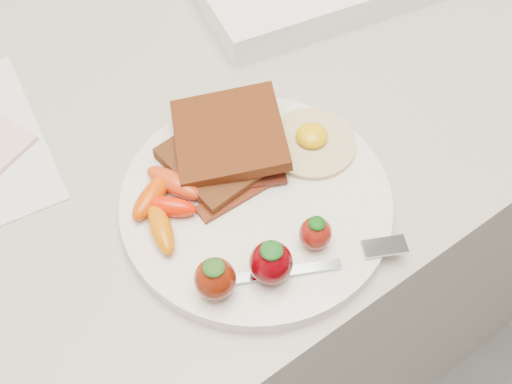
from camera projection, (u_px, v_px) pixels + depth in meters
counter at (201, 293)px, 1.09m from camera, size 2.00×0.60×0.90m
plate at (256, 203)px, 0.64m from camera, size 0.27×0.27×0.02m
toast_lower at (220, 157)px, 0.65m from camera, size 0.11×0.11×0.01m
toast_upper at (229, 135)px, 0.65m from camera, size 0.15×0.15×0.03m
fried_egg at (312, 141)px, 0.67m from camera, size 0.12×0.12×0.02m
bacon_strips at (237, 184)px, 0.64m from camera, size 0.10×0.06×0.01m
baby_carrots at (164, 202)px, 0.62m from camera, size 0.08×0.10×0.02m
strawberries at (260, 262)px, 0.57m from camera, size 0.14×0.05×0.05m
fork at (332, 260)px, 0.59m from camera, size 0.16×0.08×0.00m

